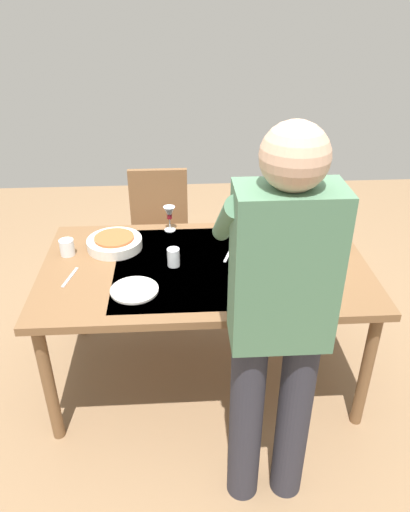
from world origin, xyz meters
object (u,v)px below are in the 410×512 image
Objects in this scene: wine_bottle at (257,254)px; side_bowl_salad at (332,243)px; dining_table at (205,275)px; water_cup_near_left at (239,291)px; serving_bowl_pasta at (115,242)px; wine_glass_right at (169,214)px; wine_glass_left at (239,215)px; dinner_plate_far at (308,296)px; water_cup_near_right at (173,257)px; dinner_plate_near at (134,290)px; water_cup_far_left at (67,247)px; chair_near at (159,228)px; person_server at (278,317)px; water_cup_far_right at (239,272)px.

side_bowl_salad is (-0.46, -0.23, -0.08)m from wine_bottle.
dining_table is 0.38m from water_cup_near_left.
wine_bottle reaches higher than serving_bowl_pasta.
wine_glass_right is 1.38× the size of water_cup_near_left.
side_bowl_salad is at bearing 154.23° from wine_glass_left.
water_cup_near_right is at bearing -27.17° from dinner_plate_far.
dinner_plate_near reaches higher than dining_table.
water_cup_near_left is at bearing 113.49° from wine_glass_right.
water_cup_near_right is 0.38m from serving_bowl_pasta.
water_cup_near_left is 0.61× the size of side_bowl_salad.
wine_bottle is at bearing 166.00° from water_cup_far_left.
dining_table is at bearing 179.94° from water_cup_near_right.
person_server is at bearing 106.91° from chair_near.
dinner_plate_near is (-0.13, 0.43, -0.03)m from serving_bowl_pasta.
water_cup_near_left is at bearing 131.80° from water_cup_near_right.
chair_near is at bearing -45.74° from wine_glass_left.
dining_table is 7.35× the size of dinner_plate_far.
water_cup_far_right is (-0.02, -0.17, -0.00)m from water_cup_near_left.
water_cup_far_left is 0.49× the size of side_bowl_salad.
dinner_plate_near is (0.50, 0.06, -0.05)m from water_cup_far_right.
wine_bottle is at bearing 158.70° from dining_table.
water_cup_near_left is (0.08, 0.70, -0.05)m from wine_glass_left.
wine_bottle is at bearing 118.16° from chair_near.
water_cup_near_left is 0.45m from water_cup_near_right.
wine_bottle is 0.33m from dinner_plate_far.
chair_near reaches higher than water_cup_near_left.
water_cup_near_right is 0.42× the size of dinner_plate_near.
wine_glass_right is 0.66m from water_cup_far_right.
dinner_plate_far is (-0.73, 1.19, 0.22)m from chair_near.
wine_glass_right is 1.42× the size of water_cup_far_right.
water_cup_far_left is (0.46, 0.72, 0.26)m from chair_near.
water_cup_far_left is at bearing 57.17° from chair_near.
wine_glass_right reaches higher than dinner_plate_near.
dinner_plate_far is (-0.31, 0.16, -0.05)m from water_cup_far_right.
water_cup_near_left is 0.17m from water_cup_far_right.
dining_table is 1.00× the size of person_server.
wine_glass_left is 0.54m from side_bowl_salad.
person_server is 1.32m from water_cup_far_left.
chair_near is 10.39× the size of water_cup_far_left.
water_cup_near_left is 0.50m from dinner_plate_near.
wine_bottle reaches higher than wine_glass_left.
water_cup_far_right is 0.51m from dinner_plate_near.
serving_bowl_pasta is 1.30× the size of dinner_plate_near.
person_server reaches higher than dinner_plate_far.
dining_table is 17.50× the size of water_cup_near_right.
dining_table is at bearing 107.01° from chair_near.
chair_near is at bearing -71.51° from water_cup_near_left.
dining_table is 0.46m from wine_glass_left.
wine_bottle is at bearing 157.54° from serving_bowl_pasta.
water_cup_near_right is (-0.10, 0.87, 0.27)m from chair_near.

